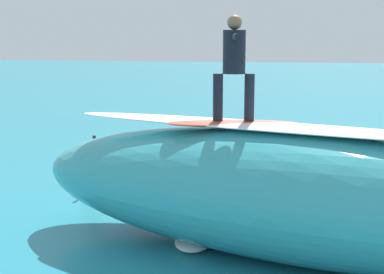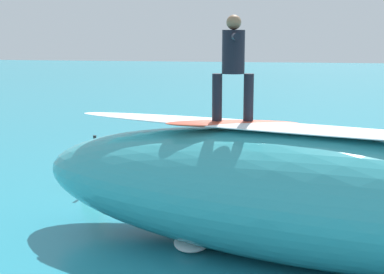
{
  "view_description": "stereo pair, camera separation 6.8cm",
  "coord_description": "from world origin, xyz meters",
  "px_view_note": "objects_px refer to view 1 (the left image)",
  "views": [
    {
      "loc": [
        -0.61,
        10.78,
        3.32
      ],
      "look_at": [
        1.3,
        0.64,
        1.43
      ],
      "focal_mm": 52.27,
      "sensor_mm": 36.0,
      "label": 1
    },
    {
      "loc": [
        -0.68,
        10.77,
        3.32
      ],
      "look_at": [
        1.3,
        0.64,
        1.43
      ],
      "focal_mm": 52.27,
      "sensor_mm": 36.0,
      "label": 2
    }
  ],
  "objects_px": {
    "surfer_paddling": "(161,174)",
    "buoy_marker": "(95,174)",
    "surfboard_riding": "(233,123)",
    "surfboard_paddling": "(164,183)",
    "surfer_riding": "(234,60)"
  },
  "relations": [
    {
      "from": "surfer_paddling",
      "to": "buoy_marker",
      "type": "distance_m",
      "value": 1.5
    },
    {
      "from": "surfer_riding",
      "to": "surfboard_riding",
      "type": "bearing_deg",
      "value": 72.5
    },
    {
      "from": "buoy_marker",
      "to": "surfboard_paddling",
      "type": "bearing_deg",
      "value": -153.95
    },
    {
      "from": "buoy_marker",
      "to": "surfer_riding",
      "type": "bearing_deg",
      "value": 139.83
    },
    {
      "from": "surfer_riding",
      "to": "surfer_paddling",
      "type": "xyz_separation_m",
      "value": [
        2.03,
        -3.57,
        -2.74
      ]
    },
    {
      "from": "surfboard_riding",
      "to": "buoy_marker",
      "type": "relative_size",
      "value": 1.72
    },
    {
      "from": "surfboard_paddling",
      "to": "buoy_marker",
      "type": "bearing_deg",
      "value": -105.85
    },
    {
      "from": "surfboard_riding",
      "to": "surfboard_paddling",
      "type": "height_order",
      "value": "surfboard_riding"
    },
    {
      "from": "surfboard_paddling",
      "to": "surfer_paddling",
      "type": "relative_size",
      "value": 1.34
    },
    {
      "from": "surfboard_riding",
      "to": "surfer_paddling",
      "type": "relative_size",
      "value": 1.38
    },
    {
      "from": "surfboard_riding",
      "to": "surfer_riding",
      "type": "distance_m",
      "value": 0.97
    },
    {
      "from": "surfer_paddling",
      "to": "surfboard_riding",
      "type": "bearing_deg",
      "value": -12.26
    },
    {
      "from": "surfer_paddling",
      "to": "buoy_marker",
      "type": "bearing_deg",
      "value": -100.74
    },
    {
      "from": "surfboard_riding",
      "to": "buoy_marker",
      "type": "bearing_deg",
      "value": -50.54
    },
    {
      "from": "surfboard_riding",
      "to": "surfer_paddling",
      "type": "distance_m",
      "value": 4.47
    }
  ]
}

